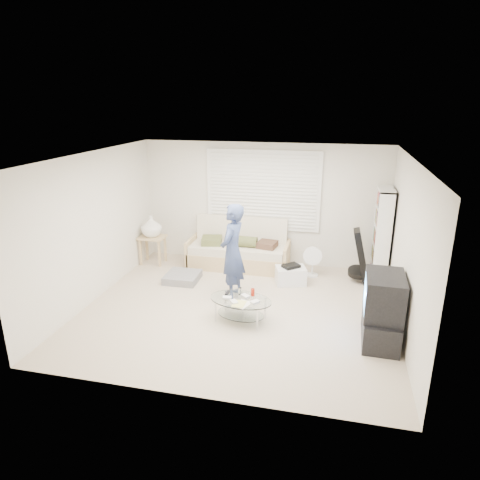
% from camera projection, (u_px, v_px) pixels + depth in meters
% --- Properties ---
extents(ground, '(5.00, 5.00, 0.00)m').
position_uv_depth(ground, '(238.00, 309.00, 7.08)').
color(ground, '#BAA790').
rests_on(ground, ground).
extents(room_shell, '(5.02, 4.52, 2.51)m').
position_uv_depth(room_shell, '(245.00, 207.00, 7.01)').
color(room_shell, silver).
rests_on(room_shell, ground).
extents(window_blinds, '(2.32, 0.08, 1.62)m').
position_uv_depth(window_blinds, '(263.00, 190.00, 8.62)').
color(window_blinds, silver).
rests_on(window_blinds, ground).
extents(futon_sofa, '(2.05, 0.83, 1.00)m').
position_uv_depth(futon_sofa, '(239.00, 251.00, 8.80)').
color(futon_sofa, tan).
rests_on(futon_sofa, ground).
extents(grey_floor_pillow, '(0.63, 0.63, 0.14)m').
position_uv_depth(grey_floor_pillow, '(183.00, 277.00, 8.16)').
color(grey_floor_pillow, slate).
rests_on(grey_floor_pillow, ground).
extents(side_table, '(0.52, 0.42, 1.03)m').
position_uv_depth(side_table, '(152.00, 228.00, 8.82)').
color(side_table, tan).
rests_on(side_table, ground).
extents(bookshelf, '(0.28, 0.75, 1.79)m').
position_uv_depth(bookshelf, '(381.00, 236.00, 7.91)').
color(bookshelf, white).
rests_on(bookshelf, ground).
extents(guitar_case, '(0.40, 0.38, 1.01)m').
position_uv_depth(guitar_case, '(360.00, 259.00, 8.00)').
color(guitar_case, black).
rests_on(guitar_case, ground).
extents(floor_fan, '(0.37, 0.25, 0.61)m').
position_uv_depth(floor_fan, '(313.00, 259.00, 8.30)').
color(floor_fan, white).
rests_on(floor_fan, ground).
extents(storage_bin, '(0.63, 0.52, 0.38)m').
position_uv_depth(storage_bin, '(291.00, 275.00, 8.00)').
color(storage_bin, white).
rests_on(storage_bin, ground).
extents(tv_unit, '(0.54, 0.94, 1.01)m').
position_uv_depth(tv_unit, '(382.00, 310.00, 6.01)').
color(tv_unit, black).
rests_on(tv_unit, ground).
extents(coffee_table, '(1.07, 0.77, 0.49)m').
position_uv_depth(coffee_table, '(241.00, 303.00, 6.62)').
color(coffee_table, silver).
rests_on(coffee_table, ground).
extents(standing_person, '(0.50, 0.67, 1.67)m').
position_uv_depth(standing_person, '(232.00, 252.00, 7.26)').
color(standing_person, navy).
rests_on(standing_person, ground).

